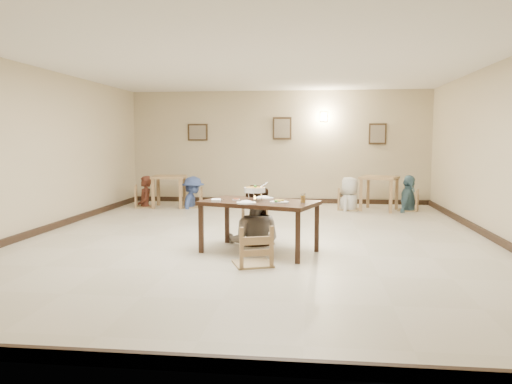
# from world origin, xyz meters

# --- Properties ---
(floor) EXTENTS (10.00, 10.00, 0.00)m
(floor) POSITION_xyz_m (0.00, 0.00, 0.00)
(floor) COLOR beige
(floor) RESTS_ON ground
(ceiling) EXTENTS (10.00, 10.00, 0.00)m
(ceiling) POSITION_xyz_m (0.00, 0.00, 3.00)
(ceiling) COLOR silver
(ceiling) RESTS_ON wall_back
(wall_back) EXTENTS (10.00, 0.00, 10.00)m
(wall_back) POSITION_xyz_m (0.00, 5.00, 1.50)
(wall_back) COLOR #C3B18D
(wall_back) RESTS_ON floor
(wall_front) EXTENTS (10.00, 0.00, 10.00)m
(wall_front) POSITION_xyz_m (0.00, -5.00, 1.50)
(wall_front) COLOR #C3B18D
(wall_front) RESTS_ON floor
(wall_left) EXTENTS (0.00, 10.00, 10.00)m
(wall_left) POSITION_xyz_m (-4.00, 0.00, 1.50)
(wall_left) COLOR #C3B18D
(wall_left) RESTS_ON floor
(wall_right) EXTENTS (0.00, 10.00, 10.00)m
(wall_right) POSITION_xyz_m (4.00, 0.00, 1.50)
(wall_right) COLOR #C3B18D
(wall_right) RESTS_ON floor
(baseboard_back) EXTENTS (8.00, 0.06, 0.12)m
(baseboard_back) POSITION_xyz_m (0.00, 4.97, 0.06)
(baseboard_back) COLOR black
(baseboard_back) RESTS_ON floor
(baseboard_front) EXTENTS (8.00, 0.06, 0.12)m
(baseboard_front) POSITION_xyz_m (0.00, -4.97, 0.06)
(baseboard_front) COLOR black
(baseboard_front) RESTS_ON floor
(baseboard_left) EXTENTS (0.06, 10.00, 0.12)m
(baseboard_left) POSITION_xyz_m (-3.97, 0.00, 0.06)
(baseboard_left) COLOR black
(baseboard_left) RESTS_ON floor
(baseboard_right) EXTENTS (0.06, 10.00, 0.12)m
(baseboard_right) POSITION_xyz_m (3.97, 0.00, 0.06)
(baseboard_right) COLOR black
(baseboard_right) RESTS_ON floor
(picture_a) EXTENTS (0.55, 0.04, 0.45)m
(picture_a) POSITION_xyz_m (-2.20, 4.96, 1.90)
(picture_a) COLOR #322315
(picture_a) RESTS_ON wall_back
(picture_b) EXTENTS (0.50, 0.04, 0.60)m
(picture_b) POSITION_xyz_m (0.10, 4.96, 2.00)
(picture_b) COLOR #322315
(picture_b) RESTS_ON wall_back
(picture_c) EXTENTS (0.45, 0.04, 0.55)m
(picture_c) POSITION_xyz_m (2.60, 4.96, 1.85)
(picture_c) COLOR #322315
(picture_c) RESTS_ON wall_back
(wall_sconce) EXTENTS (0.16, 0.05, 0.22)m
(wall_sconce) POSITION_xyz_m (1.20, 4.96, 2.30)
(wall_sconce) COLOR #FFD88C
(wall_sconce) RESTS_ON wall_back
(main_table) EXTENTS (1.88, 1.42, 0.78)m
(main_table) POSITION_xyz_m (0.14, -1.03, 0.70)
(main_table) COLOR #321E14
(main_table) RESTS_ON floor
(chair_far) EXTENTS (0.49, 0.49, 1.05)m
(chair_far) POSITION_xyz_m (0.03, -0.32, 0.52)
(chair_far) COLOR tan
(chair_far) RESTS_ON floor
(chair_near) EXTENTS (0.50, 0.50, 1.06)m
(chair_near) POSITION_xyz_m (0.14, -1.81, 0.53)
(chair_near) COLOR tan
(chair_near) RESTS_ON floor
(main_diner) EXTENTS (0.97, 0.78, 1.92)m
(main_diner) POSITION_xyz_m (-0.01, -0.37, 0.96)
(main_diner) COLOR gray
(main_diner) RESTS_ON floor
(curry_warmer) EXTENTS (0.36, 0.32, 0.29)m
(curry_warmer) POSITION_xyz_m (0.08, -1.05, 0.95)
(curry_warmer) COLOR silver
(curry_warmer) RESTS_ON main_table
(rice_plate_far) EXTENTS (0.32, 0.32, 0.07)m
(rice_plate_far) POSITION_xyz_m (0.18, -0.77, 0.80)
(rice_plate_far) COLOR white
(rice_plate_far) RESTS_ON main_table
(rice_plate_near) EXTENTS (0.29, 0.29, 0.06)m
(rice_plate_near) POSITION_xyz_m (-0.01, -1.36, 0.80)
(rice_plate_near) COLOR white
(rice_plate_near) RESTS_ON main_table
(fried_plate) EXTENTS (0.28, 0.28, 0.06)m
(fried_plate) POSITION_xyz_m (0.46, -1.24, 0.80)
(fried_plate) COLOR white
(fried_plate) RESTS_ON main_table
(chili_dish) EXTENTS (0.12, 0.12, 0.02)m
(chili_dish) POSITION_xyz_m (-0.21, -0.99, 0.79)
(chili_dish) COLOR white
(chili_dish) RESTS_ON main_table
(napkin_cutlery) EXTENTS (0.18, 0.28, 0.03)m
(napkin_cutlery) POSITION_xyz_m (-0.49, -1.15, 0.80)
(napkin_cutlery) COLOR white
(napkin_cutlery) RESTS_ON main_table
(drink_glass) EXTENTS (0.07, 0.07, 0.14)m
(drink_glass) POSITION_xyz_m (0.80, -1.16, 0.85)
(drink_glass) COLOR white
(drink_glass) RESTS_ON main_table
(bg_table_left) EXTENTS (0.88, 0.88, 0.80)m
(bg_table_left) POSITION_xyz_m (-2.67, 3.76, 0.66)
(bg_table_left) COLOR #A17A4F
(bg_table_left) RESTS_ON floor
(bg_table_right) EXTENTS (1.05, 1.05, 0.82)m
(bg_table_right) POSITION_xyz_m (2.52, 3.78, 0.68)
(bg_table_right) COLOR #A17A4F
(bg_table_right) RESTS_ON floor
(bg_chair_ll) EXTENTS (0.49, 0.49, 1.04)m
(bg_chair_ll) POSITION_xyz_m (-3.28, 3.68, 0.52)
(bg_chair_ll) COLOR tan
(bg_chair_ll) RESTS_ON floor
(bg_chair_lr) EXTENTS (0.44, 0.44, 0.94)m
(bg_chair_lr) POSITION_xyz_m (-2.07, 3.79, 0.47)
(bg_chair_lr) COLOR tan
(bg_chair_lr) RESTS_ON floor
(bg_chair_rl) EXTENTS (0.48, 0.48, 1.02)m
(bg_chair_rl) POSITION_xyz_m (1.82, 3.78, 0.51)
(bg_chair_rl) COLOR tan
(bg_chair_rl) RESTS_ON floor
(bg_chair_rr) EXTENTS (0.45, 0.45, 0.95)m
(bg_chair_rr) POSITION_xyz_m (3.22, 3.82, 0.47)
(bg_chair_rr) COLOR tan
(bg_chair_rr) RESTS_ON floor
(bg_diner_a) EXTENTS (0.57, 0.68, 1.58)m
(bg_diner_a) POSITION_xyz_m (-3.28, 3.68, 0.79)
(bg_diner_a) COLOR #52261A
(bg_diner_a) RESTS_ON floor
(bg_diner_b) EXTENTS (0.59, 1.02, 1.57)m
(bg_diner_b) POSITION_xyz_m (-2.07, 3.79, 0.78)
(bg_diner_b) COLOR #48609D
(bg_diner_b) RESTS_ON floor
(bg_diner_c) EXTENTS (0.77, 0.92, 1.60)m
(bg_diner_c) POSITION_xyz_m (1.82, 3.78, 0.80)
(bg_diner_c) COLOR silver
(bg_diner_c) RESTS_ON floor
(bg_diner_d) EXTENTS (0.80, 1.09, 1.71)m
(bg_diner_d) POSITION_xyz_m (3.22, 3.82, 0.86)
(bg_diner_d) COLOR slate
(bg_diner_d) RESTS_ON floor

